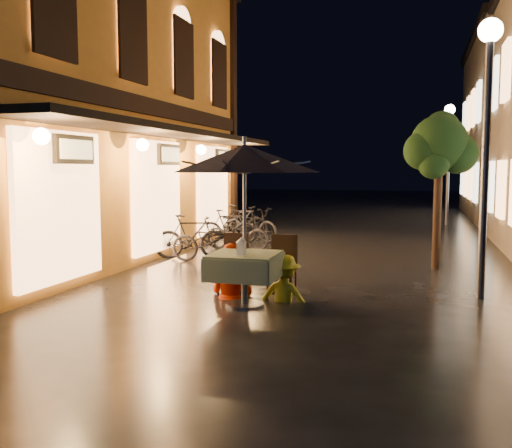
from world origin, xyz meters
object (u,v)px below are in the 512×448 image
(streetlamp_near, at_px, (487,108))
(person_orange, at_px, (232,244))
(cafe_table, at_px, (245,266))
(bicycle_0, at_px, (210,241))
(person_yellow, at_px, (284,256))
(table_lantern, at_px, (241,245))
(patio_umbrella, at_px, (244,159))

(streetlamp_near, xyz_separation_m, person_orange, (-3.75, -0.92, -2.10))
(cafe_table, distance_m, person_orange, 0.73)
(cafe_table, bearing_deg, bicycle_0, 117.91)
(cafe_table, relative_size, person_yellow, 0.73)
(person_orange, relative_size, person_yellow, 1.21)
(table_lantern, bearing_deg, bicycle_0, 116.85)
(patio_umbrella, height_order, person_yellow, patio_umbrella)
(cafe_table, bearing_deg, table_lantern, -90.00)
(patio_umbrella, relative_size, bicycle_0, 1.42)
(cafe_table, relative_size, table_lantern, 3.96)
(cafe_table, height_order, person_yellow, person_yellow)
(patio_umbrella, xyz_separation_m, table_lantern, (-0.00, -0.16, -1.23))
(table_lantern, relative_size, person_orange, 0.15)
(table_lantern, bearing_deg, person_orange, 117.58)
(person_orange, xyz_separation_m, bicycle_0, (-1.46, 2.90, -0.37))
(table_lantern, distance_m, person_orange, 0.84)
(patio_umbrella, height_order, person_orange, patio_umbrella)
(streetlamp_near, distance_m, patio_umbrella, 3.77)
(streetlamp_near, height_order, table_lantern, streetlamp_near)
(table_lantern, relative_size, bicycle_0, 0.14)
(patio_umbrella, distance_m, person_yellow, 1.62)
(patio_umbrella, xyz_separation_m, bicycle_0, (-1.84, 3.48, -1.69))
(cafe_table, bearing_deg, streetlamp_near, 23.88)
(patio_umbrella, bearing_deg, person_yellow, 46.59)
(streetlamp_near, height_order, cafe_table, streetlamp_near)
(streetlamp_near, bearing_deg, person_yellow, -161.15)
(cafe_table, distance_m, patio_umbrella, 1.56)
(streetlamp_near, relative_size, bicycle_0, 2.45)
(streetlamp_near, height_order, person_orange, streetlamp_near)
(cafe_table, height_order, person_orange, person_orange)
(streetlamp_near, relative_size, cafe_table, 4.27)
(patio_umbrella, xyz_separation_m, person_orange, (-0.38, 0.58, -1.32))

